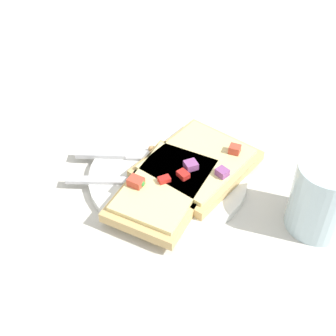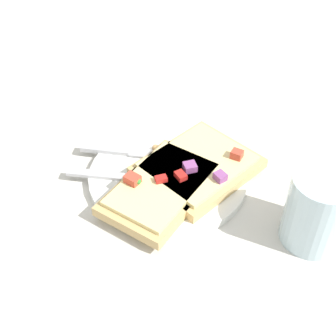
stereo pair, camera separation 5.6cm
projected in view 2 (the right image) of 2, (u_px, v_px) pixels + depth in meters
name	position (u px, v px, depth m)	size (l,w,h in m)	color
ground_plane	(168.00, 179.00, 0.67)	(4.00, 4.00, 0.00)	beige
plate	(168.00, 176.00, 0.66)	(0.22, 0.22, 0.01)	white
fork	(151.00, 181.00, 0.64)	(0.21, 0.07, 0.01)	#B7B7BC
knife	(135.00, 152.00, 0.69)	(0.19, 0.07, 0.01)	#B7B7BC
pizza_slice_main	(199.00, 167.00, 0.65)	(0.20, 0.20, 0.03)	tan
pizza_slice_corner	(162.00, 188.00, 0.62)	(0.19, 0.19, 0.03)	tan
crumb_scatter	(154.00, 167.00, 0.66)	(0.03, 0.13, 0.01)	tan
drinking_glass	(318.00, 210.00, 0.56)	(0.08, 0.08, 0.10)	silver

